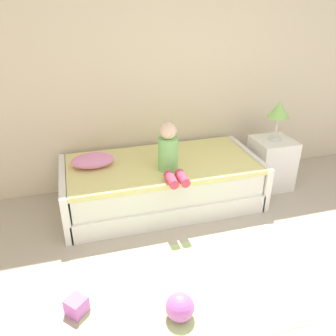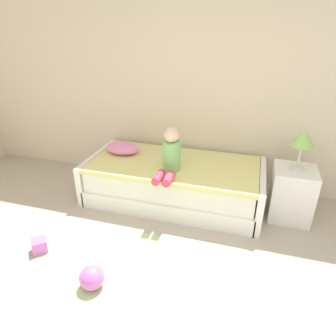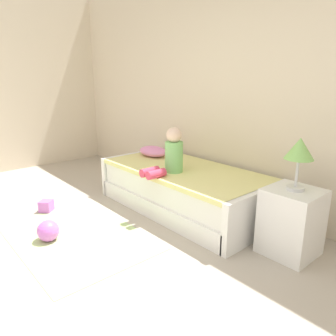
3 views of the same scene
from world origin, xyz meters
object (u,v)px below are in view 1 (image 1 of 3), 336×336
Objects in this scene: toy_ball at (180,307)px; table_lamp at (279,111)px; pillow at (93,160)px; bed at (162,183)px; nightstand at (271,163)px; child_figure at (169,153)px; toy_block at (77,306)px.

table_lamp is at bearing 43.53° from toy_ball.
table_lamp is 1.02× the size of pillow.
bed is 0.78m from pillow.
table_lamp is at bearing 0.00° from nightstand.
toy_ball is at bearing -102.88° from child_figure.
table_lamp is 2.40m from toy_ball.
bed is 4.80× the size of pillow.
table_lamp is at bearing -2.44° from pillow.
table_lamp reaches higher than toy_block.
bed is 3.52× the size of nightstand.
child_figure reaches higher than pillow.
table_lamp reaches higher than nightstand.
pillow reaches higher than nightstand.
table_lamp is (0.00, 0.00, 0.64)m from nightstand.
toy_ball is 0.75m from toy_block.
pillow reaches higher than toy_ball.
table_lamp is at bearing 29.08° from toy_block.
pillow is at bearing 104.70° from toy_ball.
child_figure is 1.16× the size of pillow.
toy_ball reaches higher than toy_block.
toy_ball is 1.56× the size of toy_block.
nightstand is 0.64m from table_lamp.
child_figure is at bearing 46.42° from toy_block.
nightstand is 1.33× the size of table_lamp.
bed is 4.14× the size of child_figure.
pillow is (-2.06, 0.09, -0.37)m from table_lamp.
child_figure is (-1.33, -0.24, 0.40)m from nightstand.
toy_ball is (0.43, -1.63, -0.46)m from pillow.
toy_ball is at bearing -136.47° from table_lamp.
nightstand is at bearing -2.44° from pillow.
toy_ball is at bearing -136.47° from nightstand.
toy_block is at bearing -150.92° from table_lamp.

